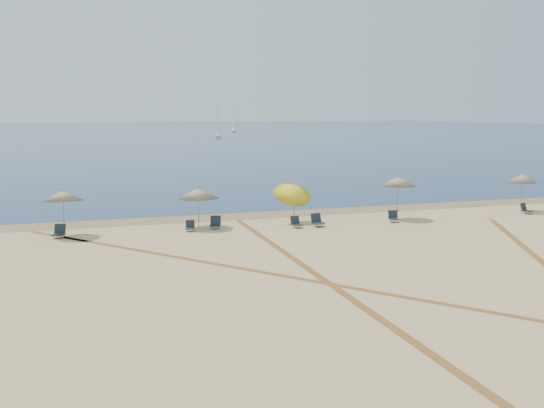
{
  "coord_description": "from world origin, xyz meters",
  "views": [
    {
      "loc": [
        -9.72,
        -11.54,
        6.44
      ],
      "look_at": [
        0.0,
        20.0,
        1.3
      ],
      "focal_mm": 38.7,
      "sensor_mm": 36.0,
      "label": 1
    }
  ],
  "objects_px": {
    "umbrella_5": "(522,178)",
    "chair_4": "(215,223)",
    "umbrella_2": "(198,193)",
    "sailboat_0": "(218,128)",
    "umbrella_3": "(293,191)",
    "chair_5": "(296,223)",
    "sailboat_1": "(233,125)",
    "chair_6": "(317,221)",
    "umbrella_1": "(63,196)",
    "chair_2": "(59,232)",
    "chair_3": "(190,226)",
    "chair_8": "(526,209)",
    "chair_7": "(393,217)",
    "umbrella_4": "(398,181)"
  },
  "relations": [
    {
      "from": "chair_2",
      "to": "chair_6",
      "type": "bearing_deg",
      "value": 13.29
    },
    {
      "from": "chair_2",
      "to": "sailboat_1",
      "type": "relative_size",
      "value": 0.11
    },
    {
      "from": "umbrella_1",
      "to": "chair_6",
      "type": "bearing_deg",
      "value": -6.07
    },
    {
      "from": "umbrella_5",
      "to": "chair_6",
      "type": "xyz_separation_m",
      "value": [
        -14.83,
        -0.95,
        -1.87
      ]
    },
    {
      "from": "umbrella_2",
      "to": "sailboat_0",
      "type": "relative_size",
      "value": 0.28
    },
    {
      "from": "umbrella_5",
      "to": "chair_4",
      "type": "xyz_separation_m",
      "value": [
        -20.55,
        0.16,
        -1.88
      ]
    },
    {
      "from": "umbrella_2",
      "to": "umbrella_3",
      "type": "distance_m",
      "value": 5.65
    },
    {
      "from": "chair_4",
      "to": "sailboat_0",
      "type": "relative_size",
      "value": 0.1
    },
    {
      "from": "chair_6",
      "to": "chair_8",
      "type": "bearing_deg",
      "value": -5.54
    },
    {
      "from": "umbrella_2",
      "to": "chair_6",
      "type": "relative_size",
      "value": 2.99
    },
    {
      "from": "sailboat_0",
      "to": "umbrella_2",
      "type": "bearing_deg",
      "value": -92.67
    },
    {
      "from": "umbrella_3",
      "to": "chair_5",
      "type": "relative_size",
      "value": 3.82
    },
    {
      "from": "umbrella_4",
      "to": "chair_4",
      "type": "bearing_deg",
      "value": 178.58
    },
    {
      "from": "chair_7",
      "to": "sailboat_1",
      "type": "bearing_deg",
      "value": 94.07
    },
    {
      "from": "umbrella_1",
      "to": "chair_6",
      "type": "distance_m",
      "value": 13.95
    },
    {
      "from": "chair_3",
      "to": "sailboat_1",
      "type": "bearing_deg",
      "value": 87.69
    },
    {
      "from": "umbrella_2",
      "to": "umbrella_3",
      "type": "relative_size",
      "value": 0.86
    },
    {
      "from": "umbrella_4",
      "to": "chair_4",
      "type": "distance_m",
      "value": 11.49
    },
    {
      "from": "umbrella_5",
      "to": "chair_4",
      "type": "distance_m",
      "value": 20.63
    },
    {
      "from": "chair_4",
      "to": "chair_6",
      "type": "xyz_separation_m",
      "value": [
        5.71,
        -1.11,
        0.01
      ]
    },
    {
      "from": "chair_5",
      "to": "sailboat_1",
      "type": "bearing_deg",
      "value": 69.18
    },
    {
      "from": "chair_7",
      "to": "sailboat_0",
      "type": "height_order",
      "value": "sailboat_0"
    },
    {
      "from": "umbrella_4",
      "to": "chair_5",
      "type": "relative_size",
      "value": 3.79
    },
    {
      "from": "umbrella_3",
      "to": "chair_8",
      "type": "xyz_separation_m",
      "value": [
        15.39,
        -1.6,
        -1.58
      ]
    },
    {
      "from": "umbrella_1",
      "to": "sailboat_1",
      "type": "xyz_separation_m",
      "value": [
        48.64,
        165.98,
        0.13
      ]
    },
    {
      "from": "umbrella_4",
      "to": "umbrella_1",
      "type": "bearing_deg",
      "value": 178.11
    },
    {
      "from": "chair_3",
      "to": "chair_4",
      "type": "xyz_separation_m",
      "value": [
        1.48,
        0.31,
        0.05
      ]
    },
    {
      "from": "chair_2",
      "to": "chair_3",
      "type": "relative_size",
      "value": 1.26
    },
    {
      "from": "sailboat_0",
      "to": "sailboat_1",
      "type": "bearing_deg",
      "value": 81.48
    },
    {
      "from": "chair_4",
      "to": "sailboat_1",
      "type": "relative_size",
      "value": 0.11
    },
    {
      "from": "chair_2",
      "to": "chair_8",
      "type": "relative_size",
      "value": 1.02
    },
    {
      "from": "chair_8",
      "to": "chair_6",
      "type": "bearing_deg",
      "value": 157.33
    },
    {
      "from": "umbrella_2",
      "to": "sailboat_0",
      "type": "bearing_deg",
      "value": 77.57
    },
    {
      "from": "umbrella_5",
      "to": "chair_5",
      "type": "bearing_deg",
      "value": -176.78
    },
    {
      "from": "umbrella_2",
      "to": "sailboat_1",
      "type": "xyz_separation_m",
      "value": [
        41.44,
        165.76,
        0.32
      ]
    },
    {
      "from": "umbrella_3",
      "to": "sailboat_1",
      "type": "bearing_deg",
      "value": 77.82
    },
    {
      "from": "chair_7",
      "to": "sailboat_1",
      "type": "height_order",
      "value": "sailboat_1"
    },
    {
      "from": "chair_7",
      "to": "sailboat_1",
      "type": "distance_m",
      "value": 170.12
    },
    {
      "from": "umbrella_1",
      "to": "chair_3",
      "type": "height_order",
      "value": "umbrella_1"
    },
    {
      "from": "chair_7",
      "to": "chair_8",
      "type": "bearing_deg",
      "value": 14.57
    },
    {
      "from": "umbrella_5",
      "to": "chair_7",
      "type": "distance_m",
      "value": 10.17
    },
    {
      "from": "umbrella_2",
      "to": "chair_6",
      "type": "xyz_separation_m",
      "value": [
        6.56,
        -1.68,
        -1.63
      ]
    },
    {
      "from": "chair_5",
      "to": "chair_6",
      "type": "xyz_separation_m",
      "value": [
        1.27,
        -0.04,
        0.04
      ]
    },
    {
      "from": "chair_2",
      "to": "chair_3",
      "type": "xyz_separation_m",
      "value": [
        6.82,
        -0.25,
        -0.05
      ]
    },
    {
      "from": "umbrella_1",
      "to": "sailboat_0",
      "type": "height_order",
      "value": "sailboat_0"
    },
    {
      "from": "umbrella_1",
      "to": "umbrella_5",
      "type": "bearing_deg",
      "value": -1.03
    },
    {
      "from": "chair_4",
      "to": "umbrella_1",
      "type": "bearing_deg",
      "value": -164.82
    },
    {
      "from": "umbrella_3",
      "to": "sailboat_0",
      "type": "bearing_deg",
      "value": 80.14
    },
    {
      "from": "umbrella_5",
      "to": "sailboat_0",
      "type": "bearing_deg",
      "value": 87.51
    },
    {
      "from": "umbrella_5",
      "to": "chair_3",
      "type": "relative_size",
      "value": 3.83
    }
  ]
}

